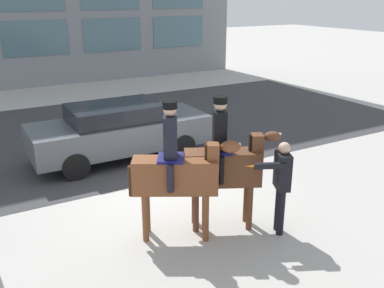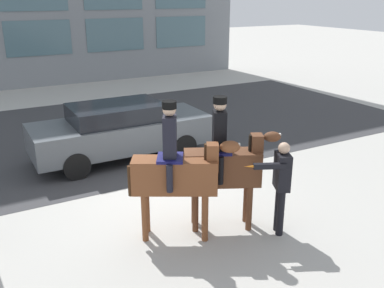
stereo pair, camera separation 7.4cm
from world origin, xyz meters
name	(u,v)px [view 1 (the left image)]	position (x,y,z in m)	size (l,w,h in m)	color
ground_plane	(158,192)	(0.00, 0.00, 0.00)	(80.00, 80.00, 0.00)	#B2AFA8
road_surface	(93,133)	(0.00, 4.75, 0.00)	(20.57, 8.50, 0.01)	#38383A
mounted_horse_lead	(177,171)	(-0.45, -1.79, 1.25)	(1.75, 1.16, 2.46)	brown
mounted_horse_companion	(224,163)	(0.44, -1.89, 1.25)	(1.66, 1.02, 2.46)	#59331E
pedestrian_bystander	(281,181)	(1.19, -2.56, 1.01)	(0.91, 0.46, 1.72)	black
street_car_near_lane	(119,130)	(0.02, 2.35, 0.77)	(4.55, 1.81, 1.46)	#51565B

